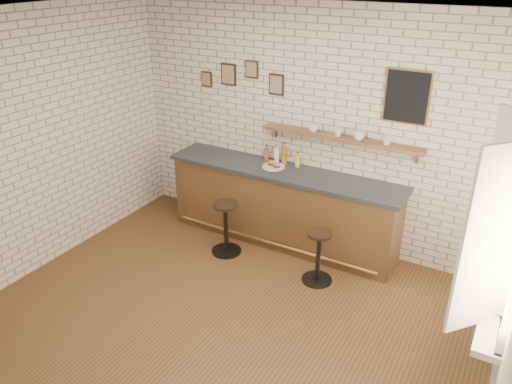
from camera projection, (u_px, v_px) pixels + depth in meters
ground at (228, 318)px, 5.23m from camera, size 5.00×5.00×0.00m
bar_counter at (282, 206)px, 6.45m from camera, size 3.10×0.65×1.01m
sandwich_plate at (273, 167)px, 6.32m from camera, size 0.28×0.28×0.01m
ciabatta_sandwich at (274, 164)px, 6.30m from camera, size 0.21×0.14×0.06m
potato_chips at (272, 166)px, 6.32m from camera, size 0.25×0.18×0.00m
bitters_bottle_brown at (267, 154)px, 6.50m from camera, size 0.07×0.07×0.21m
bitters_bottle_white at (277, 155)px, 6.43m from camera, size 0.06×0.06×0.24m
bitters_bottle_amber at (284, 155)px, 6.37m from camera, size 0.07×0.07×0.29m
condiment_bottle_yellow at (298, 161)px, 6.30m from camera, size 0.06×0.06×0.20m
bar_stool_left at (226, 226)px, 6.25m from camera, size 0.38×0.38×0.69m
bar_stool_right at (318, 255)px, 5.69m from camera, size 0.36×0.36×0.64m
wall_shelf at (340, 138)px, 5.91m from camera, size 2.00×0.18×0.18m
shelf_cup_a at (313, 128)px, 6.03m from camera, size 0.14×0.14×0.10m
shelf_cup_b at (338, 133)px, 5.89m from camera, size 0.11×0.11×0.09m
shelf_cup_c at (359, 135)px, 5.77m from camera, size 0.14×0.14×0.11m
shelf_cup_d at (387, 140)px, 5.63m from camera, size 0.12×0.12×0.10m
back_wall_decor at (332, 88)px, 5.81m from camera, size 2.96×0.02×0.56m
window_sill at (496, 305)px, 4.01m from camera, size 0.20×1.35×0.06m
casement_window at (511, 222)px, 3.70m from camera, size 0.40×1.30×1.56m
book_lower at (494, 302)px, 3.97m from camera, size 0.20×0.25×0.02m
book_upper at (494, 303)px, 3.94m from camera, size 0.23×0.26×0.02m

